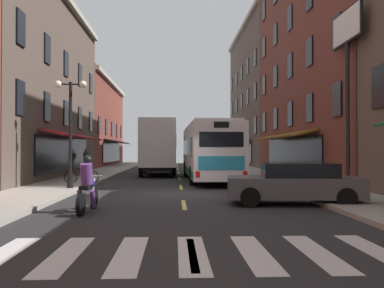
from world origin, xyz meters
name	(u,v)px	position (x,y,z in m)	size (l,w,h in m)	color
ground_plane	(182,195)	(0.00, 0.00, -0.05)	(34.80, 80.00, 0.10)	#28282B
lane_centre_dashes	(182,194)	(0.00, -0.25, 0.00)	(0.14, 73.90, 0.01)	#DBCC4C
crosswalk_near	(192,253)	(0.00, -10.00, 0.00)	(7.10, 2.80, 0.01)	silver
sidewalk_left	(38,193)	(-5.90, 0.00, 0.07)	(3.00, 80.00, 0.14)	#A39E93
sidewalk_right	(322,191)	(5.90, 0.00, 0.07)	(3.00, 80.00, 0.14)	#A39E93
billboard_sign	(347,52)	(7.05, 0.12, 5.99)	(0.40, 2.86, 7.68)	black
transit_bus	(209,151)	(1.72, 7.47, 1.75)	(2.80, 11.46, 3.34)	white
box_truck	(158,147)	(-1.50, 12.58, 2.00)	(2.64, 7.79, 3.87)	white
sedan_near	(295,183)	(3.70, -3.56, 0.71)	(4.55, 2.33, 1.38)	#515154
sedan_mid	(160,162)	(-1.67, 21.40, 0.74)	(2.04, 4.77, 1.45)	#515154
motorcycle_rider	(87,188)	(-2.84, -5.06, 0.71)	(0.62, 2.07, 1.66)	black
bicycle_near	(81,176)	(-4.94, 3.60, 0.50)	(1.71, 0.48, 0.91)	black
pedestrian_near	(86,160)	(-6.81, 13.56, 1.08)	(0.44, 0.52, 1.78)	#66387F
street_lamp_twin	(70,128)	(-4.92, 1.32, 2.78)	(1.42, 0.32, 4.75)	black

